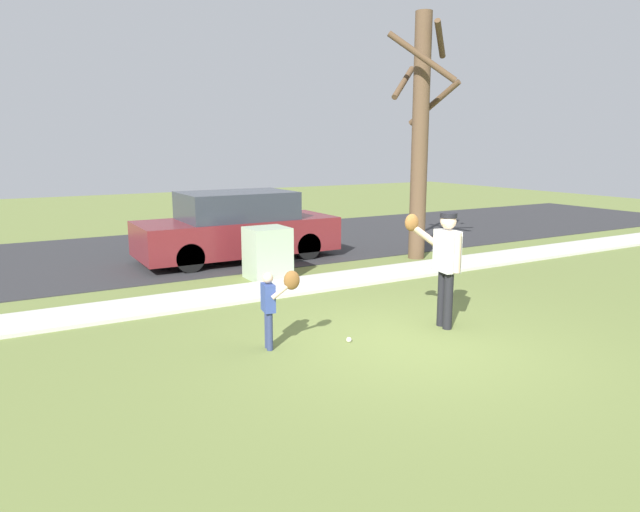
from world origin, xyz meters
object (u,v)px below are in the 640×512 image
person_adult (444,257)px  street_tree_near (420,132)px  utility_cabinet (267,253)px  parked_suv_maroon (237,227)px  person_child (274,299)px  baseball (349,340)px

person_adult → street_tree_near: bearing=-115.6°
utility_cabinet → street_tree_near: size_ratio=0.19×
person_adult → parked_suv_maroon: person_adult is taller
utility_cabinet → street_tree_near: (4.08, 0.14, 2.50)m
person_child → parked_suv_maroon: (1.91, 6.04, 0.08)m
person_child → parked_suv_maroon: bearing=82.3°
person_adult → street_tree_near: size_ratio=0.31×
baseball → street_tree_near: bearing=42.2°
utility_cabinet → baseball: bearing=-99.3°
person_adult → street_tree_near: (3.17, 4.45, 1.94)m
utility_cabinet → street_tree_near: street_tree_near is taller
utility_cabinet → person_adult: bearing=-78.0°
person_child → parked_suv_maroon: parked_suv_maroon is taller
baseball → person_adult: bearing=-4.6°
parked_suv_maroon → baseball: bearing=-97.9°
street_tree_near → person_child: bearing=-145.1°
person_adult → baseball: (-1.60, 0.13, -1.06)m
street_tree_near → parked_suv_maroon: street_tree_near is taller
person_adult → utility_cabinet: bearing=-68.2°
person_child → baseball: person_child is taller
baseball → street_tree_near: street_tree_near is taller
utility_cabinet → street_tree_near: 4.78m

